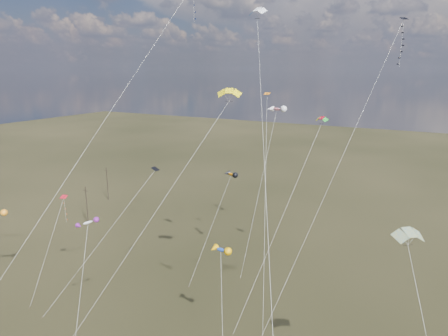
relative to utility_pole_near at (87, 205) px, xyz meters
The scene contains 15 objects.
utility_pole_near is the anchor object (origin of this frame).
utility_pole_far 16.12m from the utility_pole_near, 119.74° to the left, with size 1.40×0.20×8.00m.
diamond_black_high 61.73m from the utility_pole_near, ahead, with size 10.92×19.39×36.93m.
diamond_navy_tall 45.88m from the utility_pole_near, 22.20° to the right, with size 11.76×32.58×41.28m.
diamond_black_mid 32.70m from the utility_pole_near, 32.85° to the right, with size 10.34×12.33×18.46m.
diamond_red_low 24.28m from the utility_pole_near, 49.81° to the right, with size 1.20×8.27×13.42m.
diamond_orange_center 43.88m from the utility_pole_near, ahead, with size 6.80×15.48×27.71m.
parafoil_yellow 47.31m from the utility_pole_near, 17.52° to the right, with size 13.71×18.34×29.19m.
parafoil_blue_white 53.76m from the utility_pole_near, 13.33° to the right, with size 16.86×30.54×38.21m.
parafoil_striped 65.20m from the utility_pole_near, 19.96° to the right, with size 7.75×10.71×19.10m.
parafoil_tricolor 50.94m from the utility_pole_near, ahead, with size 5.91×17.62×24.97m.
novelty_orange_black 34.30m from the utility_pole_near, ahead, with size 2.80×12.19×15.20m.
novelty_white_purple 37.64m from the utility_pole_near, 41.96° to the right, with size 6.89×11.21×14.33m.
novelty_redwhite_stripe 42.89m from the utility_pole_near, 14.27° to the left, with size 3.72×15.62×25.03m.
novelty_blue_yellow 46.50m from the utility_pole_near, 25.01° to the right, with size 4.58×6.36×12.34m.
Camera 1 is at (22.70, -24.36, 30.94)m, focal length 32.00 mm.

